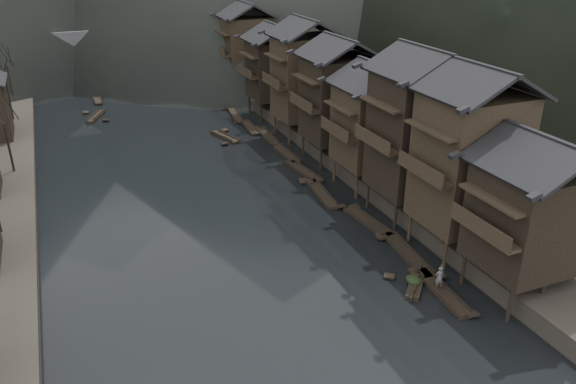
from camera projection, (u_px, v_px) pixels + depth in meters
water at (258, 286)px, 41.71m from camera, size 300.00×300.00×0.00m
right_bank at (381, 96)px, 87.12m from camera, size 40.00×200.00×1.80m
stilt_houses at (346, 87)px, 60.18m from camera, size 9.00×67.60×15.60m
bare_trees at (1, 126)px, 54.83m from camera, size 3.86×73.60×7.72m
moored_sampans at (272, 145)px, 68.98m from camera, size 3.25×74.53×0.47m
midriver_boats at (125, 105)px, 84.97m from camera, size 17.30×48.26×0.45m
stone_bridge at (119, 49)px, 99.83m from camera, size 40.00×6.00×9.00m
hero_sampan at (416, 283)px, 41.76m from camera, size 3.71×3.96×0.43m
cargo_heap at (414, 276)px, 41.62m from camera, size 1.02×1.34×0.61m
boatman at (440, 275)px, 40.66m from camera, size 0.74×0.55×1.84m
bamboo_pole at (446, 243)px, 39.62m from camera, size 2.09×2.12×3.43m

